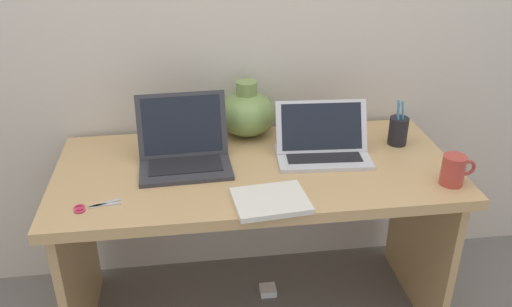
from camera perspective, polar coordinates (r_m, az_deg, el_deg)
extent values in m
cube|color=beige|center=(2.15, -1.39, 15.41)|extent=(4.40, 0.04, 2.40)
cube|color=tan|center=(1.98, 0.00, -1.81)|extent=(1.45, 0.68, 0.04)
cube|color=tan|center=(2.20, -18.35, -10.87)|extent=(0.03, 0.57, 0.66)
cube|color=tan|center=(2.34, 17.09, -8.15)|extent=(0.03, 0.57, 0.66)
cube|color=#333338|center=(1.97, -7.51, -1.28)|extent=(0.34, 0.26, 0.01)
cube|color=black|center=(1.96, -7.53, -1.05)|extent=(0.27, 0.16, 0.00)
cube|color=#333338|center=(1.99, -7.87, 3.02)|extent=(0.33, 0.09, 0.23)
cube|color=black|center=(1.99, -7.87, 3.02)|extent=(0.29, 0.08, 0.20)
cube|color=silver|center=(2.03, 7.13, -0.36)|extent=(0.36, 0.23, 0.01)
cube|color=black|center=(2.02, 7.15, -0.13)|extent=(0.28, 0.14, 0.00)
cube|color=silver|center=(2.04, 6.98, 2.86)|extent=(0.35, 0.12, 0.18)
cube|color=black|center=(2.04, 6.98, 2.86)|extent=(0.31, 0.10, 0.16)
ellipsoid|color=#75934C|center=(2.17, -0.97, 4.27)|extent=(0.23, 0.23, 0.18)
cylinder|color=#75934C|center=(2.13, -1.00, 6.95)|extent=(0.08, 0.08, 0.06)
cube|color=silver|center=(1.74, 1.56, -5.03)|extent=(0.26, 0.21, 0.02)
cylinder|color=#B23D33|center=(1.95, 20.21, -1.67)|extent=(0.08, 0.08, 0.11)
torus|color=#B23D33|center=(1.97, 21.57, -1.42)|extent=(0.06, 0.01, 0.06)
cylinder|color=black|center=(2.18, 14.88, 2.33)|extent=(0.07, 0.07, 0.11)
cylinder|color=#D83359|center=(2.17, 14.72, 3.54)|extent=(0.01, 0.01, 0.13)
cylinder|color=#338CBF|center=(2.15, 15.34, 3.56)|extent=(0.04, 0.02, 0.16)
cylinder|color=#338CBF|center=(2.14, 14.90, 3.53)|extent=(0.02, 0.02, 0.15)
cube|color=#B7B7BC|center=(1.81, -15.78, -5.14)|extent=(0.10, 0.05, 0.00)
cube|color=#B7B7BC|center=(1.80, -15.75, -5.26)|extent=(0.10, 0.02, 0.00)
torus|color=#D83359|center=(1.79, -18.23, -5.73)|extent=(0.03, 0.03, 0.01)
torus|color=#D83359|center=(1.81, -18.28, -5.46)|extent=(0.03, 0.03, 0.01)
cube|color=white|center=(2.45, 1.27, -14.32)|extent=(0.07, 0.07, 0.03)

